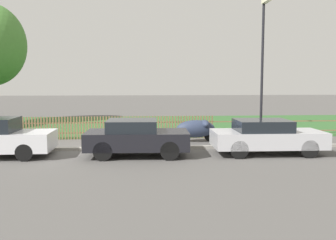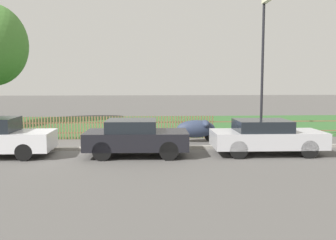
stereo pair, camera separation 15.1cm
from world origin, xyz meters
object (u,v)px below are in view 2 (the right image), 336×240
parked_car_navy_estate (136,137)px  covered_motorcycle (197,129)px  street_lamp (263,56)px  parked_car_red_compact (266,136)px

parked_car_navy_estate → covered_motorcycle: parked_car_navy_estate is taller
parked_car_navy_estate → street_lamp: bearing=22.0°
parked_car_red_compact → covered_motorcycle: (-2.19, 3.08, -0.08)m
parked_car_navy_estate → parked_car_red_compact: (4.93, 0.01, -0.02)m
street_lamp → parked_car_red_compact: bearing=-103.2°
parked_car_red_compact → street_lamp: bearing=78.1°
parked_car_navy_estate → parked_car_red_compact: 4.93m
parked_car_red_compact → parked_car_navy_estate: bearing=-178.6°
parked_car_red_compact → covered_motorcycle: size_ratio=2.23×
parked_car_red_compact → covered_motorcycle: 3.78m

